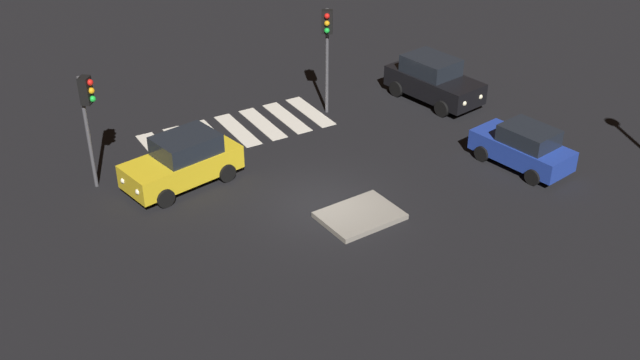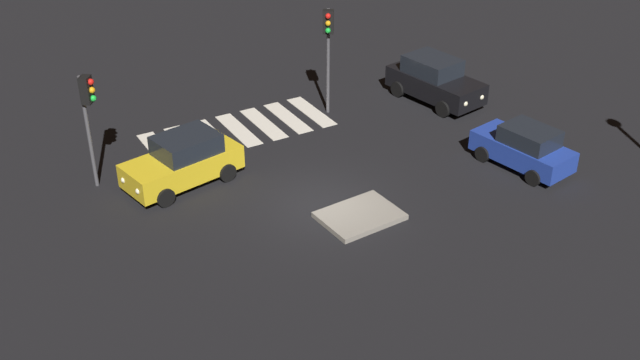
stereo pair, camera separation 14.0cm
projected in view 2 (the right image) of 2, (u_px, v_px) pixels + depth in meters
ground_plane at (320, 205)px, 26.88m from camera, size 80.00×80.00×0.00m
traffic_island at (360, 216)px, 26.11m from camera, size 2.74×2.13×0.18m
car_blue at (524, 147)px, 28.81m from camera, size 2.28×3.99×1.66m
car_black at (435, 80)px, 33.95m from camera, size 2.64×4.64×1.93m
car_yellow at (183, 161)px, 27.72m from camera, size 4.48×2.62×1.85m
traffic_light_south at (328, 36)px, 31.49m from camera, size 0.54×0.53×4.56m
traffic_light_east at (88, 104)px, 26.39m from camera, size 0.53×0.54×4.24m
crosswalk_near at (238, 130)px, 31.85m from camera, size 7.60×3.20×0.02m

